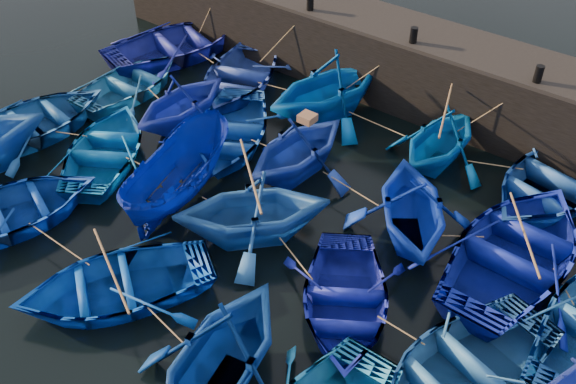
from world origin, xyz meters
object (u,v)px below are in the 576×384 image
Objects in this scene: boat_8 at (229,131)px; wooden_crate at (307,118)px; boat_13 at (33,122)px; boat_0 at (177,43)px.

wooden_crate is at bearing -29.74° from boat_8.
boat_8 is at bearing -138.34° from boat_13.
wooden_crate is (2.97, 0.04, 1.65)m from boat_8.
wooden_crate reaches higher than boat_0.
boat_8 is 0.94× the size of boat_13.
wooden_crate is at bearing -148.62° from boat_13.
boat_0 is 6.35m from boat_8.
boat_0 is at bearing 159.69° from wooden_crate.
wooden_crate reaches higher than boat_8.
boat_0 is 1.11× the size of boat_13.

